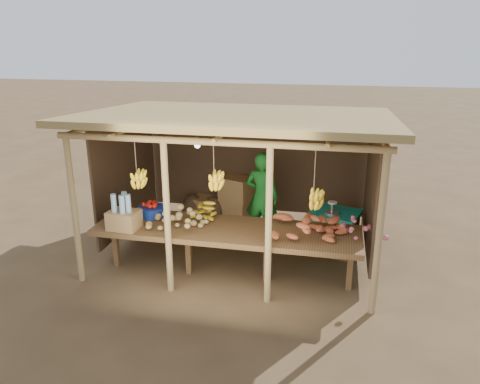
# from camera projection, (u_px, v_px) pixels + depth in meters

# --- Properties ---
(ground) EXTENTS (60.00, 60.00, 0.00)m
(ground) POSITION_uv_depth(u_px,v_px,m) (240.00, 250.00, 7.99)
(ground) COLOR brown
(ground) RESTS_ON ground
(stall_structure) EXTENTS (4.70, 3.50, 2.43)m
(stall_structure) POSITION_uv_depth(u_px,v_px,m) (240.00, 142.00, 7.31)
(stall_structure) COLOR tan
(stall_structure) RESTS_ON ground
(counter) EXTENTS (3.90, 1.05, 0.80)m
(counter) POSITION_uv_depth(u_px,v_px,m) (227.00, 232.00, 6.88)
(counter) COLOR brown
(counter) RESTS_ON ground
(potato_heap) EXTENTS (1.02, 0.83, 0.36)m
(potato_heap) POSITION_uv_depth(u_px,v_px,m) (178.00, 216.00, 6.83)
(potato_heap) COLOR tan
(potato_heap) RESTS_ON counter
(sweet_potato_heap) EXTENTS (1.15, 0.71, 0.36)m
(sweet_potato_heap) POSITION_uv_depth(u_px,v_px,m) (306.00, 223.00, 6.55)
(sweet_potato_heap) COLOR #B6542E
(sweet_potato_heap) RESTS_ON counter
(onion_heap) EXTENTS (0.83, 0.56, 0.36)m
(onion_heap) POSITION_uv_depth(u_px,v_px,m) (361.00, 227.00, 6.45)
(onion_heap) COLOR #BB5B65
(onion_heap) RESTS_ON counter
(banana_pile) EXTENTS (0.57, 0.40, 0.34)m
(banana_pile) POSITION_uv_depth(u_px,v_px,m) (208.00, 207.00, 7.19)
(banana_pile) COLOR yellow
(banana_pile) RESTS_ON counter
(tomato_basin) EXTENTS (0.43, 0.43, 0.23)m
(tomato_basin) POSITION_uv_depth(u_px,v_px,m) (152.00, 210.00, 7.31)
(tomato_basin) COLOR navy
(tomato_basin) RESTS_ON counter
(bottle_box) EXTENTS (0.46, 0.37, 0.54)m
(bottle_box) POSITION_uv_depth(u_px,v_px,m) (124.00, 215.00, 6.78)
(bottle_box) COLOR #A27A48
(bottle_box) RESTS_ON counter
(vendor) EXTENTS (0.63, 0.46, 1.61)m
(vendor) POSITION_uv_depth(u_px,v_px,m) (262.00, 197.00, 8.17)
(vendor) COLOR #1A7725
(vendor) RESTS_ON ground
(tarp_crate) EXTENTS (0.94, 0.86, 0.93)m
(tarp_crate) POSITION_uv_depth(u_px,v_px,m) (334.00, 230.00, 7.84)
(tarp_crate) COLOR brown
(tarp_crate) RESTS_ON ground
(carton_stack) EXTENTS (1.31, 0.61, 0.91)m
(carton_stack) POSITION_uv_depth(u_px,v_px,m) (226.00, 203.00, 9.08)
(carton_stack) COLOR #A27A48
(carton_stack) RESTS_ON ground
(burlap_sacks) EXTENTS (0.89, 0.46, 0.63)m
(burlap_sacks) POSITION_uv_depth(u_px,v_px,m) (203.00, 208.00, 9.18)
(burlap_sacks) COLOR #4E3724
(burlap_sacks) RESTS_ON ground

